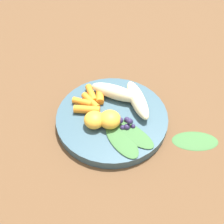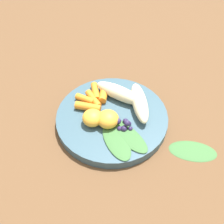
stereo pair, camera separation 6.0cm
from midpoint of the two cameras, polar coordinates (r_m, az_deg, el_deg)
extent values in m
plane|color=brown|center=(0.63, 2.75, -2.12)|extent=(2.40, 2.40, 0.00)
cylinder|color=#385666|center=(0.62, 2.79, -1.46)|extent=(0.26, 0.26, 0.02)
ellipsoid|color=beige|center=(0.64, 4.24, 3.93)|extent=(0.05, 0.13, 0.03)
ellipsoid|color=beige|center=(0.62, 8.68, 1.87)|extent=(0.11, 0.11, 0.03)
ellipsoid|color=#F4A833|center=(0.58, 2.11, -1.69)|extent=(0.05, 0.05, 0.04)
ellipsoid|color=#F4A833|center=(0.58, -1.23, -1.41)|extent=(0.05, 0.05, 0.03)
cylinder|color=orange|center=(0.64, 0.86, 3.65)|extent=(0.05, 0.04, 0.02)
cylinder|color=orange|center=(0.65, -0.92, 4.26)|extent=(0.05, 0.05, 0.02)
cylinder|color=orange|center=(0.63, -1.31, 2.67)|extent=(0.03, 0.06, 0.02)
cylinder|color=orange|center=(0.63, -3.10, 2.67)|extent=(0.03, 0.05, 0.02)
cylinder|color=orange|center=(0.61, -2.38, 0.95)|extent=(0.04, 0.06, 0.02)
sphere|color=#2D234C|center=(0.59, 5.89, -2.45)|extent=(0.01, 0.01, 0.01)
sphere|color=#2D234C|center=(0.58, 6.91, -3.74)|extent=(0.01, 0.01, 0.01)
sphere|color=#2D234C|center=(0.58, 5.55, -3.73)|extent=(0.01, 0.01, 0.01)
sphere|color=#2D234C|center=(0.59, 6.81, -2.42)|extent=(0.01, 0.01, 0.01)
sphere|color=#2D234C|center=(0.58, 4.32, -2.17)|extent=(0.01, 0.01, 0.01)
sphere|color=#2D234C|center=(0.57, 6.24, -2.58)|extent=(0.01, 0.01, 0.01)
sphere|color=#2D234C|center=(0.58, 4.61, -3.74)|extent=(0.01, 0.01, 0.01)
sphere|color=#2D234C|center=(0.59, 5.80, -2.17)|extent=(0.01, 0.01, 0.01)
ellipsoid|color=#3D7038|center=(0.56, 4.03, -6.39)|extent=(0.09, 0.11, 0.00)
ellipsoid|color=#3D7038|center=(0.57, 6.01, -4.92)|extent=(0.07, 0.13, 0.00)
ellipsoid|color=#3D7038|center=(0.61, 19.66, -7.94)|extent=(0.10, 0.11, 0.01)
camera|label=1|loc=(0.03, -87.13, 3.18)|focal=42.81mm
camera|label=2|loc=(0.03, 92.87, -3.18)|focal=42.81mm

